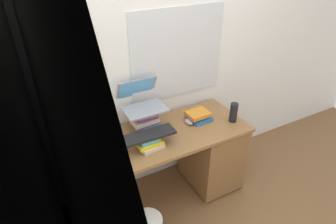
# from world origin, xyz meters

# --- Properties ---
(ground_plane) EXTENTS (6.00, 6.00, 0.00)m
(ground_plane) POSITION_xyz_m (0.00, 0.00, 0.00)
(ground_plane) COLOR brown
(wall_back) EXTENTS (6.00, 0.06, 2.60)m
(wall_back) POSITION_xyz_m (0.00, 0.35, 1.30)
(wall_back) COLOR white
(wall_back) RESTS_ON ground
(wall_left) EXTENTS (0.05, 6.00, 2.60)m
(wall_left) POSITION_xyz_m (-0.92, 0.00, 1.30)
(wall_left) COLOR silver
(wall_left) RESTS_ON ground
(desk) EXTENTS (1.43, 0.62, 0.73)m
(desk) POSITION_xyz_m (0.36, -0.02, 0.40)
(desk) COLOR olive
(desk) RESTS_ON ground
(book_stack_tall) EXTENTS (0.25, 0.20, 0.19)m
(book_stack_tall) POSITION_xyz_m (-0.13, 0.14, 0.83)
(book_stack_tall) COLOR gray
(book_stack_tall) RESTS_ON desk
(book_stack_keyboard_riser) EXTENTS (0.21, 0.21, 0.10)m
(book_stack_keyboard_riser) POSITION_xyz_m (-0.21, -0.09, 0.78)
(book_stack_keyboard_riser) COLOR beige
(book_stack_keyboard_riser) RESTS_ON desk
(book_stack_side) EXTENTS (0.22, 0.19, 0.08)m
(book_stack_side) POSITION_xyz_m (0.35, 0.05, 0.77)
(book_stack_side) COLOR #2672B2
(book_stack_side) RESTS_ON desk
(laptop) EXTENTS (0.35, 0.34, 0.23)m
(laptop) POSITION_xyz_m (-0.13, 0.20, 0.98)
(laptop) COLOR gray
(laptop) RESTS_ON book_stack_tall
(keyboard) EXTENTS (0.42, 0.15, 0.02)m
(keyboard) POSITION_xyz_m (-0.21, -0.10, 0.85)
(keyboard) COLOR black
(keyboard) RESTS_ON book_stack_keyboard_riser
(computer_mouse) EXTENTS (0.06, 0.10, 0.04)m
(computer_mouse) POSITION_xyz_m (0.25, 0.04, 0.75)
(computer_mouse) COLOR #A5A8AD
(computer_mouse) RESTS_ON desk
(mug) EXTENTS (0.11, 0.07, 0.09)m
(mug) POSITION_xyz_m (-0.54, 0.01, 0.78)
(mug) COLOR #B23F33
(mug) RESTS_ON desk
(water_bottle) EXTENTS (0.07, 0.07, 0.18)m
(water_bottle) POSITION_xyz_m (0.61, -0.11, 0.82)
(water_bottle) COLOR black
(water_bottle) RESTS_ON desk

